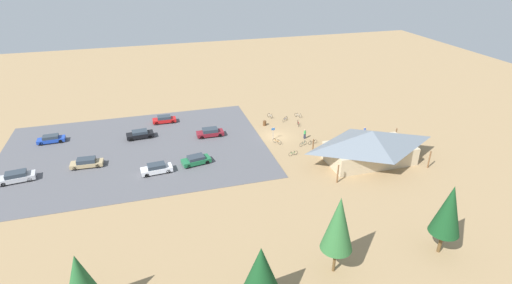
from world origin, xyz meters
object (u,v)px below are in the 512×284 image
pine_east (80,279)px  car_blue_mid_lot (51,139)px  bicycle_black_yard_left (313,142)px  lot_sign (273,132)px  bike_pavilion (371,144)px  car_tan_by_curb (87,163)px  bicycle_orange_edge_south (277,141)px  car_black_far_end (140,134)px  bicycle_green_edge_north (293,153)px  pine_far_east (261,270)px  bicycle_teal_lone_east (303,144)px  car_red_front_row (164,119)px  visitor_near_lot (305,134)px  bicycle_silver_lone_west (298,115)px  trash_bin (265,123)px  bicycle_white_near_porch (270,116)px  pine_far_west (339,224)px  car_white_inner_stall (157,168)px  car_silver_end_stall (16,177)px  bicycle_red_trailside (298,124)px  visitor_at_bikes (365,132)px  car_maroon_aisle_side (210,132)px  pine_midwest (449,210)px  bicycle_blue_near_sign (285,119)px  car_green_back_corner (196,160)px

pine_east → car_blue_mid_lot: (9.02, -39.05, -3.69)m
pine_east → bicycle_black_yard_left: size_ratio=4.08×
lot_sign → car_blue_mid_lot: 37.41m
bike_pavilion → car_tan_by_curb: bearing=-13.7°
bicycle_orange_edge_south → car_black_far_end: bearing=-21.3°
car_blue_mid_lot → bicycle_green_edge_north: bearing=157.4°
pine_far_east → bicycle_teal_lone_east: pine_far_east is taller
bicycle_black_yard_left → car_red_front_row: bearing=-34.6°
pine_far_east → visitor_near_lot: size_ratio=3.99×
bicycle_teal_lone_east → car_red_front_row: (21.33, -16.12, 0.35)m
bike_pavilion → bicycle_silver_lone_west: 20.00m
trash_bin → bicycle_white_near_porch: 3.81m
pine_far_east → bicycle_orange_edge_south: pine_far_east is taller
pine_far_west → car_white_inner_stall: size_ratio=1.94×
bicycle_silver_lone_west → car_silver_end_stall: bearing=13.2°
bike_pavilion → bicycle_red_trailside: bike_pavilion is taller
bicycle_white_near_porch → visitor_at_bikes: (-13.06, 12.73, 0.60)m
car_maroon_aisle_side → car_white_inner_stall: 14.12m
pine_midwest → bicycle_silver_lone_west: size_ratio=6.01×
pine_far_east → visitor_near_lot: (-17.54, -31.98, -3.49)m
bicycle_green_edge_north → bicycle_blue_near_sign: bearing=-104.6°
pine_midwest → bicycle_white_near_porch: (5.93, -40.80, -5.09)m
visitor_at_bikes → car_black_far_end: bearing=-15.4°
bicycle_black_yard_left → car_tan_by_curb: bearing=-3.6°
visitor_near_lot → bicycle_black_yard_left: bearing=102.0°
pine_far_east → bicycle_green_edge_north: size_ratio=4.22×
pine_far_east → car_white_inner_stall: 28.45m
bicycle_blue_near_sign → bike_pavilion: bearing=110.9°
bicycle_orange_edge_south → trash_bin: bearing=-91.8°
lot_sign → trash_bin: bearing=-93.4°
car_maroon_aisle_side → pine_midwest: bearing=117.4°
bicycle_green_edge_north → car_black_far_end: car_black_far_end is taller
lot_sign → bicycle_orange_edge_south: lot_sign is taller
car_silver_end_stall → bicycle_black_yard_left: bearing=179.2°
trash_bin → car_black_far_end: (22.22, -0.75, 0.29)m
trash_bin → pine_east: pine_east is taller
trash_bin → pine_midwest: bearing=102.0°
bicycle_silver_lone_west → car_maroon_aisle_side: (17.94, 3.82, 0.39)m
lot_sign → bicycle_orange_edge_south: size_ratio=1.45×
bicycle_blue_near_sign → pine_midwest: bearing=95.5°
car_tan_by_curb → pine_far_west: bearing=131.2°
pine_far_east → visitor_at_bikes: size_ratio=3.69×
pine_east → bicycle_white_near_porch: size_ratio=4.29×
car_maroon_aisle_side → car_tan_by_curb: 20.39m
car_red_front_row → car_green_back_corner: car_red_front_row is taller
car_silver_end_stall → lot_sign: bearing=-175.6°
visitor_at_bikes → bicycle_red_trailside: bearing=-40.2°
bike_pavilion → trash_bin: 20.97m
bicycle_red_trailside → car_white_inner_stall: 28.13m
bicycle_teal_lone_east → car_maroon_aisle_side: size_ratio=0.33×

